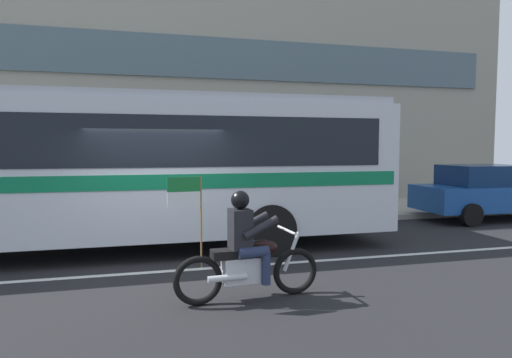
# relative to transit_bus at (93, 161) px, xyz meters

# --- Properties ---
(ground_plane) EXTENTS (60.00, 60.00, 0.00)m
(ground_plane) POSITION_rel_transit_bus_xyz_m (1.22, -1.19, -1.88)
(ground_plane) COLOR black
(sidewalk_curb) EXTENTS (28.00, 3.80, 0.15)m
(sidewalk_curb) POSITION_rel_transit_bus_xyz_m (1.22, 3.91, -1.81)
(sidewalk_curb) COLOR #A39E93
(sidewalk_curb) RESTS_ON ground_plane
(lane_center_stripe) EXTENTS (26.60, 0.14, 0.01)m
(lane_center_stripe) POSITION_rel_transit_bus_xyz_m (1.22, -1.79, -1.88)
(lane_center_stripe) COLOR silver
(lane_center_stripe) RESTS_ON ground_plane
(transit_bus) EXTENTS (12.47, 2.65, 3.22)m
(transit_bus) POSITION_rel_transit_bus_xyz_m (0.00, 0.00, 0.00)
(transit_bus) COLOR silver
(transit_bus) RESTS_ON ground_plane
(motorcycle_with_rider) EXTENTS (2.19, 0.64, 1.78)m
(motorcycle_with_rider) POSITION_rel_transit_bus_xyz_m (2.40, -3.53, -1.22)
(motorcycle_with_rider) COLOR black
(motorcycle_with_rider) RESTS_ON ground_plane
(parked_sedan_curbside) EXTENTS (4.32, 1.95, 1.64)m
(parked_sedan_curbside) POSITION_rel_transit_bus_xyz_m (10.92, 1.39, -1.03)
(parked_sedan_curbside) COLOR #194793
(parked_sedan_curbside) RESTS_ON ground_plane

